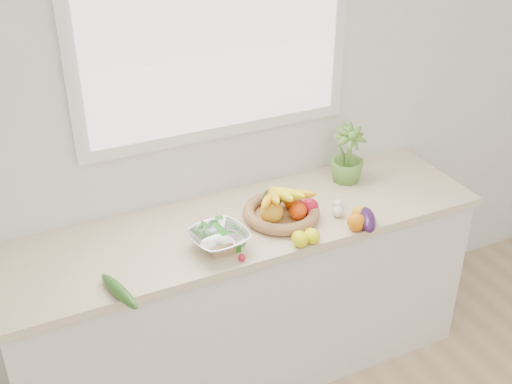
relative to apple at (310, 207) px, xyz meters
name	(u,v)px	position (x,y,z in m)	size (l,w,h in m)	color
back_wall	(216,106)	(-0.29, 0.38, 0.41)	(4.50, 0.02, 2.70)	white
counter_cabinet	(245,302)	(-0.29, 0.08, -0.51)	(2.20, 0.58, 0.86)	silver
countertop	(244,225)	(-0.29, 0.08, -0.06)	(2.24, 0.62, 0.04)	beige
window_frame	(214,19)	(-0.29, 0.37, 0.81)	(1.30, 0.03, 1.10)	white
window_pane	(216,20)	(-0.29, 0.35, 0.81)	(1.18, 0.01, 0.98)	white
orange_loose	(356,222)	(0.12, -0.20, 0.00)	(0.08, 0.08, 0.08)	orange
lemon_a	(300,239)	(-0.16, -0.20, -0.01)	(0.07, 0.09, 0.07)	yellow
lemon_b	(312,236)	(-0.10, -0.20, -0.01)	(0.07, 0.08, 0.07)	#F1F20D
lemon_c	(360,213)	(0.19, -0.12, -0.01)	(0.06, 0.08, 0.06)	#E2A80C
apple	(310,207)	(0.00, 0.00, 0.00)	(0.09, 0.09, 0.09)	#B80E27
ginger	(223,251)	(-0.48, -0.11, -0.03)	(0.10, 0.04, 0.03)	tan
garlic_a	(338,204)	(0.15, 0.00, -0.02)	(0.05, 0.05, 0.04)	white
garlic_b	(296,214)	(-0.07, 0.00, -0.02)	(0.06, 0.06, 0.05)	silver
garlic_c	(338,212)	(0.11, -0.06, -0.02)	(0.06, 0.06, 0.05)	white
eggplant	(368,220)	(0.19, -0.20, -0.01)	(0.07, 0.18, 0.07)	#2C0F39
cucumber	(119,291)	(-0.94, -0.20, -0.02)	(0.05, 0.27, 0.05)	#205318
radish	(242,257)	(-0.43, -0.19, -0.03)	(0.03, 0.03, 0.03)	red
potted_herb	(347,156)	(0.33, 0.21, 0.10)	(0.17, 0.17, 0.31)	#5B8D33
fruit_basket	(281,208)	(-0.13, 0.04, 0.01)	(0.35, 0.35, 0.18)	tan
colander_with_spinach	(219,235)	(-0.47, -0.06, 0.02)	(0.28, 0.28, 0.13)	silver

